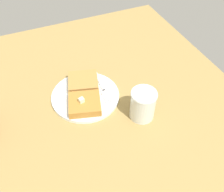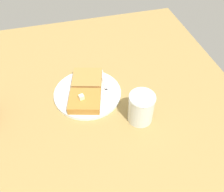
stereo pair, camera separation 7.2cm
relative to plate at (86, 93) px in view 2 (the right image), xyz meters
The scene contains 7 objects.
table_surface 2.46cm from the plate, 167.99° to the right, with size 97.33×97.33×2.22cm, color #9F8147.
plate is the anchor object (origin of this frame).
toast_slice_left 5.12cm from the plate, 164.29° to the left, with size 8.94×9.48×2.48cm, color #B27831.
toast_slice_middle 5.12cm from the plate, 15.71° to the right, with size 8.94×9.48×2.48cm, color #B4803F.
butter_pat_primary 6.26cm from the plate, 155.05° to the left, with size 1.44×1.30×1.44cm, color #EFEFC4.
fork 6.50cm from the plate, 88.63° to the right, with size 16.06×2.57×0.36cm.
syrup_jar 19.45cm from the plate, 135.30° to the right, with size 7.52×7.52×9.44cm.
Camera 2 is at (-54.09, 6.73, 60.64)cm, focal length 40.00 mm.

